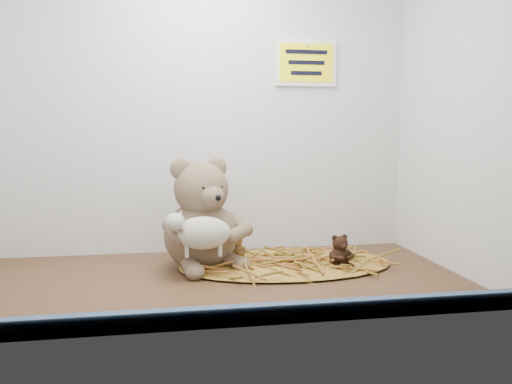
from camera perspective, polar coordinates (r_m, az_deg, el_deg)
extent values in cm
cube|color=#3D2815|center=(120.56, -4.90, -9.96)|extent=(120.00, 60.00, 0.40)
cube|color=silver|center=(145.77, -6.06, 10.80)|extent=(120.00, 0.40, 90.00)
cube|color=silver|center=(134.62, 21.76, 10.70)|extent=(0.40, 60.00, 90.00)
cube|color=#3C5374|center=(92.80, -3.43, -13.98)|extent=(119.28, 2.20, 3.60)
ellipsoid|color=brown|center=(132.27, 3.50, -8.19)|extent=(56.31, 32.69, 1.09)
cube|color=#FDEE0C|center=(151.07, 5.72, 14.48)|extent=(16.00, 1.20, 11.00)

